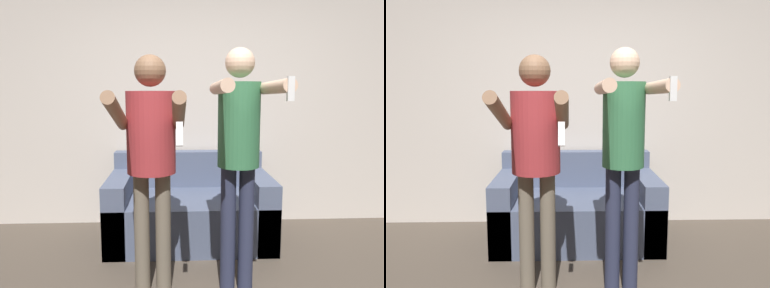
# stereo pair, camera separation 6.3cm
# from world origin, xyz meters

# --- Properties ---
(wall_back) EXTENTS (6.40, 0.06, 2.70)m
(wall_back) POSITION_xyz_m (0.00, 2.10, 1.35)
(wall_back) COLOR beige
(wall_back) RESTS_ON ground_plane
(couch) EXTENTS (1.54, 0.94, 0.81)m
(couch) POSITION_xyz_m (-0.10, 1.59, 0.28)
(couch) COLOR #4C5670
(couch) RESTS_ON ground_plane
(person_standing_left) EXTENTS (0.46, 0.78, 1.69)m
(person_standing_left) POSITION_xyz_m (-0.41, 0.61, 1.07)
(person_standing_left) COLOR #6B6051
(person_standing_left) RESTS_ON ground_plane
(person_standing_right) EXTENTS (0.41, 0.77, 1.74)m
(person_standing_right) POSITION_xyz_m (0.20, 0.60, 1.09)
(person_standing_right) COLOR #282D47
(person_standing_right) RESTS_ON ground_plane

